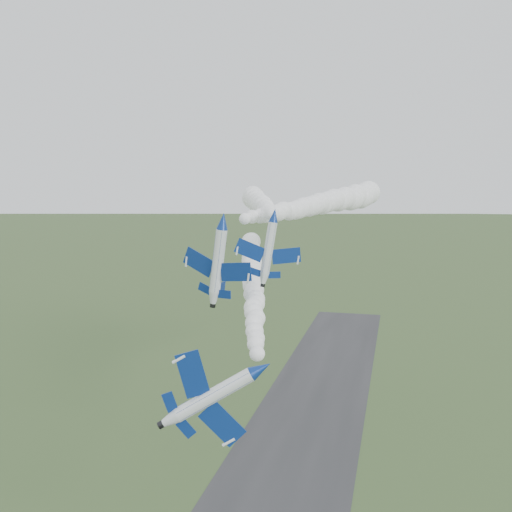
# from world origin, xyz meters

# --- Properties ---
(runway) EXTENTS (24.00, 260.00, 0.04)m
(runway) POSITION_xyz_m (0.00, 30.00, 0.02)
(runway) COLOR #2C2C2E
(runway) RESTS_ON ground
(jet_lead) EXTENTS (6.48, 13.23, 9.77)m
(jet_lead) POSITION_xyz_m (4.45, -6.74, 31.32)
(jet_lead) COLOR white
(smoke_trail_jet_lead) EXTENTS (28.33, 75.66, 4.47)m
(smoke_trail_jet_lead) POSITION_xyz_m (-7.03, 34.50, 34.10)
(smoke_trail_jet_lead) COLOR white
(jet_pair_left) EXTENTS (12.12, 14.25, 3.83)m
(jet_pair_left) POSITION_xyz_m (-7.09, 16.78, 45.18)
(jet_pair_left) COLOR white
(smoke_trail_jet_pair_left) EXTENTS (23.09, 61.39, 5.60)m
(smoke_trail_jet_pair_left) POSITION_xyz_m (2.67, 50.20, 46.70)
(smoke_trail_jet_pair_left) COLOR white
(jet_pair_right) EXTENTS (9.72, 11.41, 3.12)m
(jet_pair_right) POSITION_xyz_m (0.37, 18.04, 46.04)
(jet_pair_right) COLOR white
(smoke_trail_jet_pair_right) EXTENTS (21.24, 53.50, 4.98)m
(smoke_trail_jet_pair_right) POSITION_xyz_m (-8.82, 46.55, 46.87)
(smoke_trail_jet_pair_right) COLOR white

